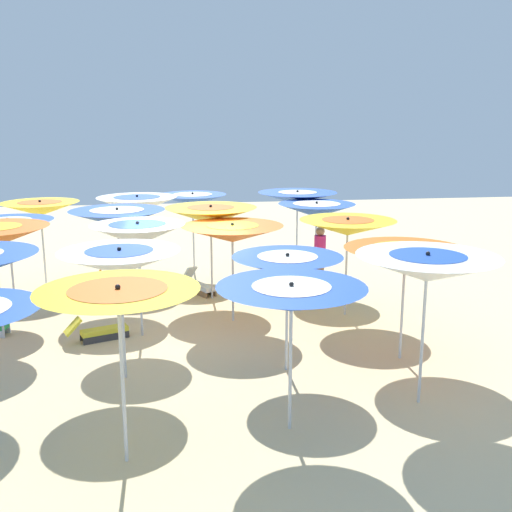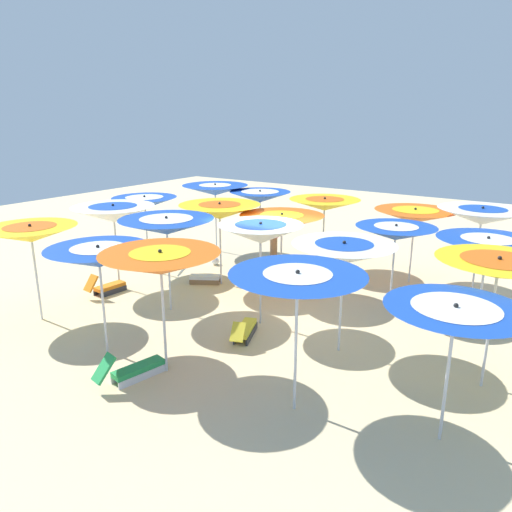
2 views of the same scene
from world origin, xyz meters
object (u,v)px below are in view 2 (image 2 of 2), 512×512
Objects in this scene: beach_umbrella_13 at (396,233)px; lounger_3 at (133,369)px; lounger_0 at (201,276)px; beach_umbrella_7 at (261,233)px; beach_umbrella_5 at (114,214)px; beach_umbrella_8 at (344,253)px; beach_umbrella_11 at (220,211)px; beach_umbrella_14 at (487,247)px; beach_umbrella_15 at (215,190)px; beach_umbrella_2 at (161,263)px; beach_umbrella_3 at (297,285)px; beach_umbrella_18 at (415,216)px; beach_umbrella_0 at (31,234)px; beach_umbrella_9 at (498,268)px; lounger_1 at (245,330)px; lounger_2 at (107,287)px; beach_umbrella_16 at (260,197)px; beach_umbrella_10 at (145,203)px; beach_umbrella_12 at (282,221)px; beach_umbrella_4 at (454,319)px; beach_umbrella_17 at (325,205)px; beachgoer_0 at (274,234)px; beach_umbrella_19 at (482,216)px; beach_umbrella_6 at (167,226)px; beach_ball at (215,261)px; beach_umbrella_1 at (99,257)px.

beach_umbrella_13 is 6.88m from lounger_3.
beach_umbrella_7 is at bearing -54.86° from lounger_0.
beach_umbrella_5 reaches higher than beach_umbrella_8.
beach_umbrella_5 is 7.44m from beach_umbrella_13.
beach_umbrella_11 reaches higher than beach_umbrella_14.
lounger_0 is at bearing -58.52° from beach_umbrella_15.
beach_umbrella_3 reaches higher than beach_umbrella_2.
beach_umbrella_5 is 1.06× the size of beach_umbrella_18.
beach_umbrella_7 is 1.75× the size of lounger_3.
beach_umbrella_13 is at bearing 39.26° from beach_umbrella_0.
beach_umbrella_3 is 3.48m from beach_umbrella_7.
beach_umbrella_9 is 1.02× the size of beach_umbrella_11.
lounger_1 is (-4.68, -0.81, -2.04)m from beach_umbrella_9.
lounger_2 is at bearing -175.62° from beach_umbrella_9.
beach_umbrella_0 is 7.04m from beach_umbrella_8.
beach_umbrella_14 is at bearing -16.65° from beach_umbrella_16.
beach_umbrella_9 is at bearing -13.08° from beach_umbrella_11.
beach_umbrella_10 is 4.50m from beach_umbrella_12.
beach_umbrella_5 is at bearing 169.16° from beach_umbrella_4.
beach_umbrella_8 is at bearing -80.96° from lounger_2.
lounger_2 is (-6.66, -0.54, -1.89)m from beach_umbrella_8.
beach_umbrella_17 is 1.91× the size of lounger_0.
beach_umbrella_3 is 2.29m from beach_umbrella_4.
beachgoer_0 is at bearing 2.15° from beach_umbrella_15.
beach_umbrella_16 reaches higher than beach_umbrella_18.
beach_umbrella_2 is 1.01× the size of beach_umbrella_11.
lounger_2 reaches higher than lounger_1.
beach_umbrella_5 is at bearing -142.40° from beach_umbrella_18.
beach_umbrella_14 is (8.97, 2.51, -0.13)m from beach_umbrella_5.
beachgoer_0 is (-2.58, 5.29, 0.74)m from lounger_1.
lounger_1 is at bearing -81.03° from beach_umbrella_17.
beach_umbrella_19 reaches higher than beach_umbrella_16.
lounger_2 is (0.56, -2.09, -1.96)m from beach_umbrella_10.
beach_umbrella_15 is at bearing 137.87° from beach_umbrella_7.
beach_umbrella_2 reaches higher than lounger_1.
beach_umbrella_19 is 1.78× the size of lounger_3.
beach_umbrella_0 is at bearing -175.08° from beach_umbrella_4.
beach_umbrella_2 is 1.03× the size of beach_umbrella_16.
beach_umbrella_9 reaches higher than beach_umbrella_8.
beach_umbrella_14 is at bearing 3.34° from beach_umbrella_12.
beach_umbrella_2 is 1.86× the size of lounger_1.
beach_umbrella_5 is 0.99× the size of beach_umbrella_7.
lounger_0 is at bearing 108.85° from beach_umbrella_6.
lounger_3 is at bearing -119.14° from lounger_2.
beach_ball is (-3.94, 3.85, -0.07)m from lounger_1.
beach_umbrella_9 is at bearing 29.02° from beach_umbrella_2.
beach_umbrella_11 is at bearing 25.50° from lounger_1.
beach_umbrella_10 is at bearing 167.88° from beach_umbrella_8.
beachgoer_0 is (-2.44, 4.45, -1.24)m from beach_umbrella_7.
beach_umbrella_1 is at bearing -139.34° from beach_umbrella_14.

